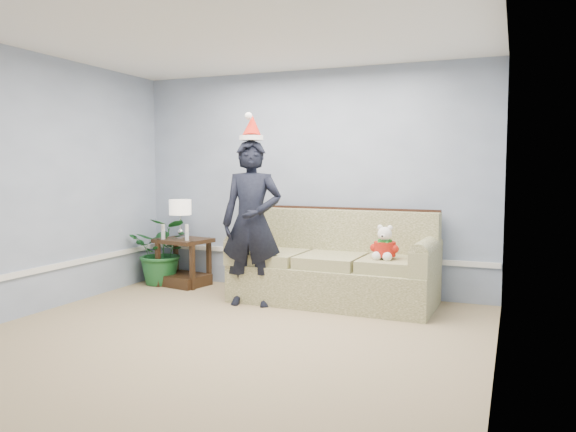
% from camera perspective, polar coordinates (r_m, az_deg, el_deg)
% --- Properties ---
extents(room_shell, '(4.54, 5.04, 2.74)m').
position_cam_1_polar(room_shell, '(4.63, -8.50, 2.85)').
color(room_shell, tan).
rests_on(room_shell, ground).
extents(wainscot_trim, '(4.49, 4.99, 0.06)m').
position_cam_1_polar(wainscot_trim, '(6.34, -12.16, -4.87)').
color(wainscot_trim, white).
rests_on(wainscot_trim, room_shell).
extents(sofa, '(2.27, 1.02, 1.05)m').
position_cam_1_polar(sofa, '(6.40, 4.77, -5.39)').
color(sofa, brown).
rests_on(sofa, room_shell).
extents(side_table, '(0.72, 0.64, 0.61)m').
position_cam_1_polar(side_table, '(7.40, -10.53, -5.13)').
color(side_table, '#372514').
rests_on(side_table, room_shell).
extents(table_lamp, '(0.28, 0.28, 0.50)m').
position_cam_1_polar(table_lamp, '(7.32, -10.89, 0.71)').
color(table_lamp, silver).
rests_on(table_lamp, side_table).
extents(candle_pair, '(0.40, 0.05, 0.20)m').
position_cam_1_polar(candle_pair, '(7.22, -11.42, -1.66)').
color(candle_pair, silver).
rests_on(candle_pair, side_table).
extents(houseplant, '(0.98, 0.92, 0.88)m').
position_cam_1_polar(houseplant, '(7.51, -12.59, -3.46)').
color(houseplant, '#1C5B28').
rests_on(houseplant, room_shell).
extents(man, '(0.74, 0.56, 1.82)m').
position_cam_1_polar(man, '(6.17, -3.70, -0.72)').
color(man, black).
rests_on(man, room_shell).
extents(santa_hat, '(0.33, 0.35, 0.30)m').
position_cam_1_polar(santa_hat, '(6.17, -3.69, 8.88)').
color(santa_hat, white).
rests_on(santa_hat, man).
extents(teddy_bear, '(0.24, 0.27, 0.37)m').
position_cam_1_polar(teddy_bear, '(6.00, 9.79, -3.10)').
color(teddy_bear, white).
rests_on(teddy_bear, sofa).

